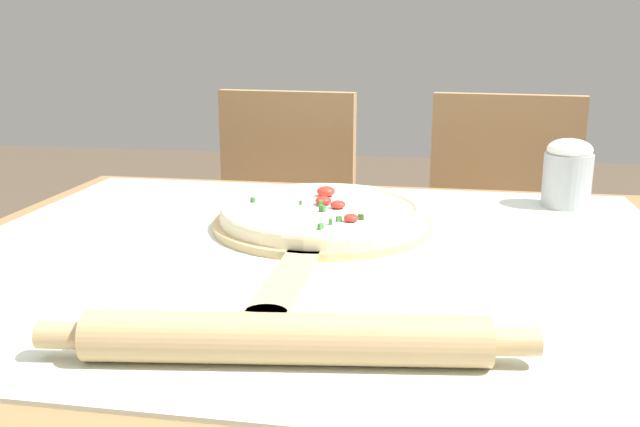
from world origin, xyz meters
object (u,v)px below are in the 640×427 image
pizza_peel (320,228)px  flour_cup (568,173)px  chair_right (498,246)px  pizza (323,212)px  chair_left (277,235)px  rolling_pin (286,339)px

pizza_peel → flour_cup: flour_cup is taller
pizza_peel → chair_right: size_ratio=0.64×
chair_right → pizza: bearing=-109.9°
chair_left → flour_cup: (0.64, -0.47, 0.29)m
pizza → flour_cup: bearing=26.9°
pizza → flour_cup: size_ratio=2.69×
pizza → rolling_pin: size_ratio=0.70×
rolling_pin → chair_right: 1.20m
pizza → flour_cup: flour_cup is taller
pizza → rolling_pin: 0.46m
pizza_peel → pizza: bearing=89.8°
pizza_peel → chair_left: 0.78m
pizza_peel → chair_left: bearing=108.6°
pizza → chair_left: bearing=109.3°
rolling_pin → chair_right: size_ratio=0.52×
pizza_peel → chair_left: chair_left is taller
pizza → chair_left: chair_left is taller
chair_right → rolling_pin: bearing=-98.0°
rolling_pin → pizza_peel: bearing=95.4°
chair_left → pizza: bearing=-65.0°
chair_right → flour_cup: bearing=-75.7°
rolling_pin → chair_left: (-0.28, 1.14, -0.25)m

